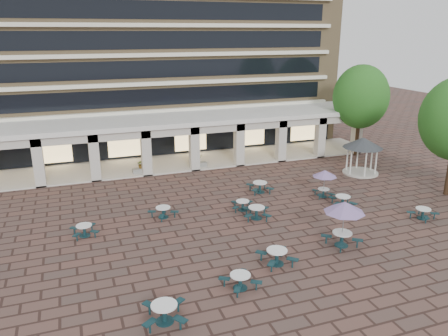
{
  "coord_description": "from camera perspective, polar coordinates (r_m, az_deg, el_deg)",
  "views": [
    {
      "loc": [
        -7.89,
        -23.25,
        11.78
      ],
      "look_at": [
        1.51,
        3.0,
        3.02
      ],
      "focal_mm": 35.0,
      "sensor_mm": 36.0,
      "label": 1
    }
  ],
  "objects": [
    {
      "name": "gazebo",
      "position": [
        39.0,
        17.66,
        2.65
      ],
      "size": [
        3.39,
        3.39,
        3.15
      ],
      "rotation": [
        0.0,
        0.0,
        0.16
      ],
      "color": "beige",
      "rests_on": "ground"
    },
    {
      "name": "picnic_table_8",
      "position": [
        27.71,
        -17.78,
        -7.65
      ],
      "size": [
        1.7,
        1.7,
        0.71
      ],
      "rotation": [
        0.0,
        0.0,
        0.11
      ],
      "color": "#14383D",
      "rests_on": "ground"
    },
    {
      "name": "tree_east_c",
      "position": [
        44.29,
        17.45,
        8.86
      ],
      "size": [
        5.3,
        5.3,
        8.83
      ],
      "color": "#3C2618",
      "rests_on": "ground"
    },
    {
      "name": "picnic_table_7",
      "position": [
        31.77,
        15.24,
        -4.07
      ],
      "size": [
        2.04,
        2.04,
        0.77
      ],
      "rotation": [
        0.0,
        0.0,
        -0.3
      ],
      "color": "#14383D",
      "rests_on": "ground"
    },
    {
      "name": "picnic_table_1",
      "position": [
        21.48,
        2.14,
        -14.41
      ],
      "size": [
        1.93,
        1.93,
        0.75
      ],
      "rotation": [
        0.0,
        0.0,
        0.24
      ],
      "color": "#14383D",
      "rests_on": "ground"
    },
    {
      "name": "picnic_table_12",
      "position": [
        29.16,
        -7.94,
        -5.62
      ],
      "size": [
        2.0,
        2.0,
        0.73
      ],
      "rotation": [
        0.0,
        0.0,
        0.42
      ],
      "color": "#14383D",
      "rests_on": "ground"
    },
    {
      "name": "picnic_table_3",
      "position": [
        31.53,
        24.54,
        -5.32
      ],
      "size": [
        1.9,
        1.9,
        0.72
      ],
      "rotation": [
        0.0,
        0.0,
        0.31
      ],
      "color": "#14383D",
      "rests_on": "ground"
    },
    {
      "name": "planter_right",
      "position": [
        39.3,
        -3.39,
        0.75
      ],
      "size": [
        1.5,
        0.72,
        1.26
      ],
      "color": "#969691",
      "rests_on": "ground"
    },
    {
      "name": "picnic_table_11",
      "position": [
        32.78,
        13.02,
        -0.83
      ],
      "size": [
        1.79,
        1.79,
        2.06
      ],
      "rotation": [
        0.0,
        0.0,
        -0.22
      ],
      "color": "#14383D",
      "rests_on": "ground"
    },
    {
      "name": "retail_arcade",
      "position": [
        39.84,
        -7.82,
        4.55
      ],
      "size": [
        42.0,
        6.6,
        4.4
      ],
      "color": "white",
      "rests_on": "ground"
    },
    {
      "name": "picnic_table_2",
      "position": [
        23.58,
        6.91,
        -11.28
      ],
      "size": [
        1.89,
        1.89,
        0.83
      ],
      "rotation": [
        0.0,
        0.0,
        0.02
      ],
      "color": "#14383D",
      "rests_on": "ground"
    },
    {
      "name": "picnic_table_9",
      "position": [
        28.8,
        4.27,
        -5.7
      ],
      "size": [
        2.15,
        2.15,
        0.81
      ],
      "rotation": [
        0.0,
        0.0,
        -0.31
      ],
      "color": "#14383D",
      "rests_on": "ground"
    },
    {
      "name": "picnic_table_6",
      "position": [
        25.42,
        15.46,
        -5.17
      ],
      "size": [
        2.32,
        2.32,
        2.68
      ],
      "rotation": [
        0.0,
        0.0,
        0.13
      ],
      "color": "#14383D",
      "rests_on": "ground"
    },
    {
      "name": "ground",
      "position": [
        27.24,
        -0.88,
        -8.18
      ],
      "size": [
        120.0,
        120.0,
        0.0
      ],
      "primitive_type": "plane",
      "color": "brown",
      "rests_on": "ground"
    },
    {
      "name": "picnic_table_5",
      "position": [
        19.49,
        -7.8,
        -18.07
      ],
      "size": [
        2.12,
        2.12,
        0.85
      ],
      "rotation": [
        0.0,
        0.0,
        -0.17
      ],
      "color": "#14383D",
      "rests_on": "ground"
    },
    {
      "name": "apartment_building",
      "position": [
        49.36,
        -11.06,
        18.1
      ],
      "size": [
        40.0,
        15.5,
        25.2
      ],
      "color": "#A1855B",
      "rests_on": "ground"
    },
    {
      "name": "planter_left",
      "position": [
        38.25,
        -10.74,
        -0.03
      ],
      "size": [
        1.5,
        0.61,
        1.25
      ],
      "color": "#969691",
      "rests_on": "ground"
    },
    {
      "name": "picnic_table_13",
      "position": [
        30.07,
        2.45,
        -4.79
      ],
      "size": [
        1.82,
        1.82,
        0.68
      ],
      "rotation": [
        0.0,
        0.0,
        -0.31
      ],
      "color": "#14383D",
      "rests_on": "ground"
    },
    {
      "name": "picnic_table_10",
      "position": [
        33.37,
        4.71,
        -2.39
      ],
      "size": [
        1.95,
        1.95,
        0.81
      ],
      "rotation": [
        0.0,
        0.0,
        -0.1
      ],
      "color": "#14383D",
      "rests_on": "ground"
    }
  ]
}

